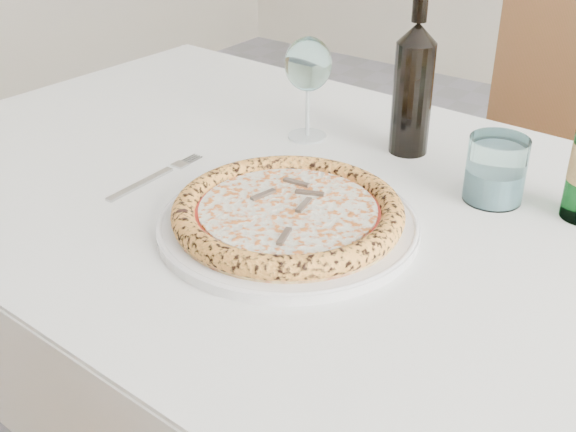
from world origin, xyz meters
name	(u,v)px	position (x,y,z in m)	size (l,w,h in m)	color
dining_table	(328,251)	(-0.13, 0.20, 0.67)	(1.53, 0.94, 0.76)	brown
chair_far	(544,180)	(-0.03, 0.92, 0.53)	(0.42, 0.42, 0.93)	brown
plate	(288,223)	(-0.13, 0.10, 0.76)	(0.35, 0.35, 0.02)	white
pizza	(288,212)	(-0.13, 0.10, 0.78)	(0.31, 0.31, 0.03)	tan
fork	(154,177)	(-0.38, 0.10, 0.76)	(0.02, 0.18, 0.00)	#B1B2B2
wine_glass	(308,67)	(-0.29, 0.37, 0.88)	(0.08, 0.08, 0.17)	silver
tumbler	(495,174)	(0.06, 0.34, 0.80)	(0.08, 0.08, 0.09)	silver
wine_bottle	(413,87)	(-0.12, 0.42, 0.87)	(0.06, 0.06, 0.26)	black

